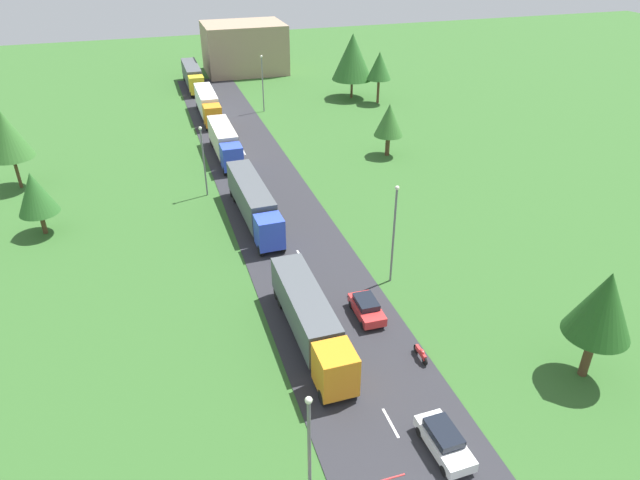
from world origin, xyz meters
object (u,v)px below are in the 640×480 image
Objects in this scene: motorcycle_courier at (421,353)px; lamppost_lead at (309,454)px; tree_pine at (6,134)px; tree_maple at (379,66)px; car_second at (367,308)px; truck_fifth at (192,75)px; tree_ash at (35,193)px; distant_building at (244,48)px; lamppost_second at (394,230)px; truck_third at (225,141)px; truck_lead at (310,318)px; truck_second at (253,201)px; truck_fourth at (208,104)px; car_lead at (444,441)px; lamppost_third at (203,158)px; tree_birch at (603,305)px; lamppost_fourth at (263,81)px; tree_elm at (353,57)px; tree_oak at (389,120)px.

motorcycle_courier is 14.68m from lamppost_lead.
tree_pine is at bearing 127.59° from motorcycle_courier.
car_second is at bearing -113.39° from tree_maple.
truck_fifth is 33.74m from tree_maple.
distant_building is at bearing 61.76° from tree_ash.
truck_third is at bearing 105.30° from lamppost_second.
motorcycle_courier is (6.79, -4.19, -1.52)m from truck_lead.
truck_third is at bearing 90.09° from truck_lead.
tree_ash is (-20.07, 3.56, 2.08)m from truck_second.
lamppost_lead is 0.95× the size of lamppost_second.
truck_lead is 54.55m from truck_fourth.
distant_building reaches higher than car_second.
lamppost_second reaches higher than truck_third.
car_lead is 39.91m from lamppost_third.
tree_birch is at bearing -61.15° from lamppost_second.
distant_building is (10.92, 26.74, 2.35)m from truck_fourth.
lamppost_second reaches higher than truck_lead.
lamppost_fourth is at bearing 176.71° from tree_maple.
car_lead is 0.49× the size of lamppost_second.
truck_third is 51.12m from lamppost_lead.
truck_fourth is 1.57× the size of tree_birch.
lamppost_second is at bearing 118.85° from tree_birch.
tree_ash is (-20.08, -14.40, 2.12)m from truck_third.
car_lead is 0.53× the size of tree_maple.
tree_birch is at bearing -60.37° from lamppost_third.
car_lead is at bearing -106.05° from tree_elm.
tree_ash is at bearing 148.40° from lamppost_second.
truck_lead is at bearing -89.91° from truck_third.
truck_lead is at bearing 111.23° from car_lead.
tree_oak is (11.11, -22.93, -0.15)m from lamppost_fourth.
tree_maple is 5.20m from tree_elm.
tree_birch reaches higher than truck_lead.
truck_lead is 1.99× the size of tree_oak.
truck_lead is 3.37× the size of car_second.
distant_building is at bearing 80.97° from lamppost_lead.
car_lead is 69.87m from tree_maple.
lamppost_lead reaches higher than truck_third.
tree_birch is (16.65, -8.86, 3.78)m from truck_lead.
tree_birch is at bearing -75.38° from truck_fourth.
car_second is (5.01, -36.20, -1.34)m from truck_third.
tree_pine is (-23.76, -37.19, 4.12)m from truck_fifth.
tree_maple reaches higher than car_second.
tree_pine is at bearing 132.33° from tree_birch.
lamppost_third is 0.96× the size of tree_maple.
tree_birch is 90.33m from distant_building.
tree_elm reaches higher than lamppost_lead.
lamppost_third is at bearing 108.73° from motorcycle_courier.
lamppost_second is (12.74, 18.74, 0.21)m from lamppost_lead.
tree_maple is at bearing 80.04° from tree_birch.
truck_fourth reaches higher than motorcycle_courier.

